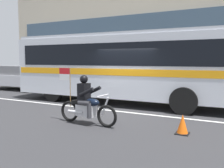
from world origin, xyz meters
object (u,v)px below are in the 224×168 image
(motorcycle_with_rider, at_px, (86,104))
(parked_sedan_curbside, at_px, (18,77))
(transit_bus, at_px, (125,63))
(traffic_cone, at_px, (182,125))
(fire_hydrant, at_px, (163,88))

(motorcycle_with_rider, bearing_deg, parked_sedan_curbside, 149.53)
(transit_bus, bearing_deg, traffic_cone, -46.54)
(motorcycle_with_rider, xyz_separation_m, parked_sedan_curbside, (-9.20, 5.41, 0.18))
(motorcycle_with_rider, xyz_separation_m, fire_hydrant, (0.49, 6.71, -0.15))
(parked_sedan_curbside, distance_m, fire_hydrant, 9.79)
(fire_hydrant, distance_m, traffic_cone, 6.78)
(parked_sedan_curbside, bearing_deg, fire_hydrant, 7.60)
(fire_hydrant, height_order, traffic_cone, fire_hydrant)
(motorcycle_with_rider, relative_size, traffic_cone, 3.99)
(transit_bus, bearing_deg, parked_sedan_curbside, 170.89)
(parked_sedan_curbside, distance_m, traffic_cone, 13.14)
(transit_bus, relative_size, traffic_cone, 19.72)
(fire_hydrant, bearing_deg, motorcycle_with_rider, -94.21)
(transit_bus, distance_m, fire_hydrant, 3.18)
(motorcycle_with_rider, relative_size, fire_hydrant, 2.93)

